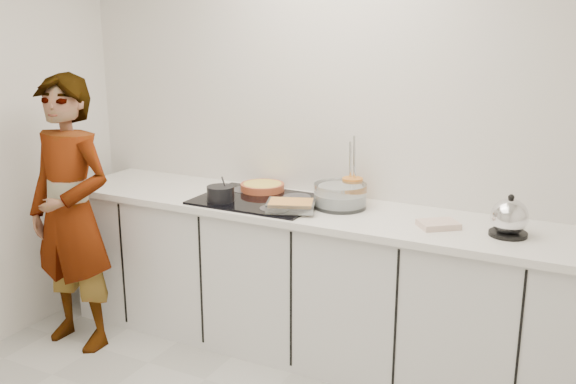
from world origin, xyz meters
The scene contains 12 objects.
wall_back centered at (0.00, 1.60, 1.30)m, with size 3.60×0.00×2.60m, color silver.
base_cabinets centered at (0.00, 1.28, 0.43)m, with size 3.20×0.58×0.87m, color silver.
countertop centered at (0.00, 1.28, 0.89)m, with size 3.24×0.64×0.04m, color white.
hob centered at (-0.35, 1.26, 0.92)m, with size 0.72×0.54×0.01m, color black.
tart_dish centered at (-0.43, 1.44, 0.95)m, with size 0.31×0.31×0.04m.
saucepan centered at (-0.52, 1.11, 0.97)m, with size 0.21×0.21×0.15m.
baking_dish centered at (-0.07, 1.13, 0.95)m, with size 0.32×0.28×0.05m.
mixing_bowl centered at (0.13, 1.35, 0.97)m, with size 0.38×0.38×0.14m.
tea_towel centered at (0.73, 1.24, 0.93)m, with size 0.20×0.14×0.03m, color white.
kettle centered at (1.07, 1.26, 1.00)m, with size 0.21×0.21×0.21m.
utensil_crock centered at (0.16, 1.47, 0.99)m, with size 0.12×0.12×0.15m, color orange.
cook centered at (-1.34, 0.74, 0.83)m, with size 0.61×0.40×1.66m, color silver.
Camera 1 is at (1.48, -1.93, 1.93)m, focal length 40.00 mm.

